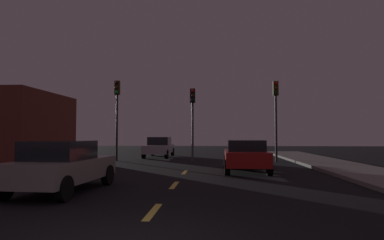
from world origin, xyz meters
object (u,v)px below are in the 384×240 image
(traffic_signal_left, at_px, (117,105))
(traffic_signal_center, at_px, (193,110))
(car_stopped_ahead, at_px, (246,155))
(traffic_signal_right, at_px, (276,105))
(car_oncoming_far, at_px, (159,147))
(car_adjacent_lane, at_px, (62,166))

(traffic_signal_left, relative_size, traffic_signal_center, 1.12)
(car_stopped_ahead, bearing_deg, traffic_signal_left, 142.52)
(car_stopped_ahead, bearing_deg, traffic_signal_right, 67.45)
(car_stopped_ahead, xyz_separation_m, car_oncoming_far, (-5.51, 9.75, 0.03))
(traffic_signal_center, distance_m, car_oncoming_far, 5.39)
(car_adjacent_lane, bearing_deg, car_oncoming_far, 89.07)
(traffic_signal_left, height_order, car_stopped_ahead, traffic_signal_left)
(traffic_signal_center, relative_size, car_adjacent_lane, 1.13)
(traffic_signal_right, relative_size, car_oncoming_far, 1.11)
(car_stopped_ahead, bearing_deg, car_oncoming_far, 119.50)
(car_stopped_ahead, relative_size, car_oncoming_far, 0.92)
(traffic_signal_right, xyz_separation_m, car_adjacent_lane, (-8.19, -11.56, -2.74))
(traffic_signal_right, relative_size, car_stopped_ahead, 1.20)
(traffic_signal_right, bearing_deg, traffic_signal_center, -179.99)
(traffic_signal_right, xyz_separation_m, car_stopped_ahead, (-2.42, -5.83, -2.76))
(traffic_signal_right, distance_m, car_oncoming_far, 9.26)
(car_stopped_ahead, height_order, car_adjacent_lane, car_adjacent_lane)
(traffic_signal_left, relative_size, car_stopped_ahead, 1.24)
(traffic_signal_center, relative_size, car_stopped_ahead, 1.10)
(traffic_signal_left, relative_size, traffic_signal_right, 1.03)
(traffic_signal_left, bearing_deg, traffic_signal_right, -0.00)
(traffic_signal_center, distance_m, car_stopped_ahead, 6.91)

